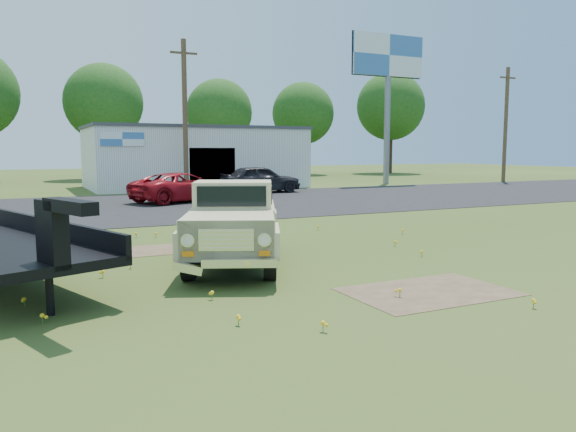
# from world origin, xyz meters

# --- Properties ---
(ground) EXTENTS (140.00, 140.00, 0.00)m
(ground) POSITION_xyz_m (0.00, 0.00, 0.00)
(ground) COLOR #334717
(ground) RESTS_ON ground
(asphalt_lot) EXTENTS (90.00, 14.00, 0.02)m
(asphalt_lot) POSITION_xyz_m (0.00, 15.00, 0.00)
(asphalt_lot) COLOR black
(asphalt_lot) RESTS_ON ground
(dirt_patch_a) EXTENTS (3.00, 2.00, 0.01)m
(dirt_patch_a) POSITION_xyz_m (1.50, -3.00, 0.00)
(dirt_patch_a) COLOR brown
(dirt_patch_a) RESTS_ON ground
(dirt_patch_b) EXTENTS (2.20, 1.60, 0.01)m
(dirt_patch_b) POSITION_xyz_m (-2.00, 3.50, 0.00)
(dirt_patch_b) COLOR brown
(dirt_patch_b) RESTS_ON ground
(commercial_building) EXTENTS (14.20, 8.20, 4.15)m
(commercial_building) POSITION_xyz_m (6.00, 26.99, 2.10)
(commercial_building) COLOR beige
(commercial_building) RESTS_ON ground
(billboard) EXTENTS (6.10, 0.45, 11.05)m
(billboard) POSITION_xyz_m (20.00, 24.04, 8.54)
(billboard) COLOR slate
(billboard) RESTS_ON ground
(utility_pole_mid) EXTENTS (1.60, 0.30, 9.00)m
(utility_pole_mid) POSITION_xyz_m (4.00, 22.00, 4.60)
(utility_pole_mid) COLOR #463320
(utility_pole_mid) RESTS_ON ground
(utility_pole_east) EXTENTS (1.60, 0.30, 9.00)m
(utility_pole_east) POSITION_xyz_m (30.00, 22.00, 4.60)
(utility_pole_east) COLOR #463320
(utility_pole_east) RESTS_ON ground
(treeline_d) EXTENTS (6.72, 6.72, 10.00)m
(treeline_d) POSITION_xyz_m (2.00, 40.50, 6.62)
(treeline_d) COLOR #382319
(treeline_d) RESTS_ON ground
(treeline_e) EXTENTS (6.08, 6.08, 9.04)m
(treeline_e) POSITION_xyz_m (12.00, 39.00, 5.98)
(treeline_e) COLOR #382319
(treeline_e) RESTS_ON ground
(treeline_f) EXTENTS (6.40, 6.40, 9.52)m
(treeline_f) POSITION_xyz_m (22.00, 41.50, 6.30)
(treeline_f) COLOR #382319
(treeline_f) RESTS_ON ground
(treeline_g) EXTENTS (7.36, 7.36, 10.95)m
(treeline_g) POSITION_xyz_m (32.00, 40.00, 7.25)
(treeline_g) COLOR #382319
(treeline_g) RESTS_ON ground
(vintage_pickup_truck) EXTENTS (3.97, 5.62, 1.90)m
(vintage_pickup_truck) POSITION_xyz_m (-0.82, 0.96, 0.95)
(vintage_pickup_truck) COLOR tan
(vintage_pickup_truck) RESTS_ON ground
(red_pickup) EXTENTS (5.71, 4.05, 1.45)m
(red_pickup) POSITION_xyz_m (2.20, 16.36, 0.72)
(red_pickup) COLOR maroon
(red_pickup) RESTS_ON ground
(dark_sedan) EXTENTS (4.87, 2.10, 1.64)m
(dark_sedan) POSITION_xyz_m (8.04, 20.16, 0.82)
(dark_sedan) COLOR black
(dark_sedan) RESTS_ON ground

